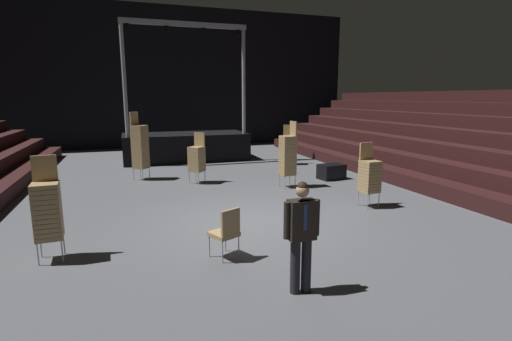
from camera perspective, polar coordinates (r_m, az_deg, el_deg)
name	(u,v)px	position (r m, az deg, el deg)	size (l,w,h in m)	color
ground_plane	(248,224)	(9.09, -1.25, -7.96)	(22.00, 30.00, 0.10)	#515459
arena_end_wall	(170,78)	(23.38, -12.69, 13.33)	(22.00, 0.30, 8.00)	black
bleacher_bank_right	(487,139)	(14.37, 31.17, 4.07)	(5.25, 24.00, 3.15)	black
stage_riser	(186,144)	(18.17, -10.43, 3.86)	(5.59, 2.52, 5.99)	black
man_with_tie	(302,231)	(5.69, 6.83, -8.96)	(0.57, 0.24, 1.70)	black
chair_stack_front_left	(47,209)	(7.70, -28.69, -5.10)	(0.47, 0.47, 1.88)	#B2B5BA
chair_stack_front_right	(288,155)	(12.37, 4.77, 2.38)	(0.47, 0.47, 2.14)	#B2B5BA
chair_stack_mid_left	(288,145)	(16.67, 4.73, 3.84)	(0.59, 0.59, 1.71)	#B2B5BA
chair_stack_mid_right	(140,146)	(14.08, -16.92, 3.50)	(0.62, 0.62, 2.39)	#B2B5BA
chair_stack_mid_centre	(197,158)	(13.11, -8.82, 1.85)	(0.62, 0.62, 1.71)	#B2B5BA
chair_stack_rear_left	(369,175)	(10.55, 16.56, -0.66)	(0.48, 0.48, 1.71)	#B2B5BA
equipment_road_case	(331,172)	(13.95, 11.18, -0.17)	(0.90, 0.60, 0.53)	black
loose_chair_near_man	(226,230)	(6.97, -4.46, -8.86)	(0.59, 0.59, 0.95)	#B2B5BA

